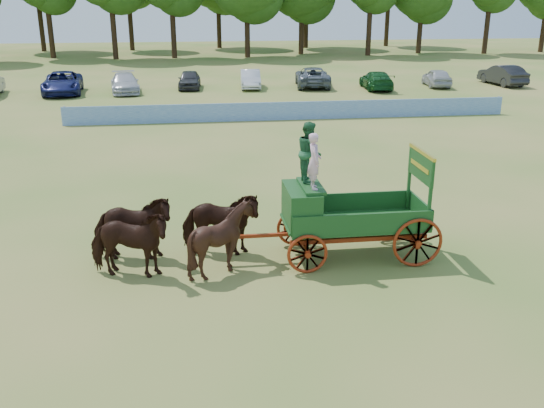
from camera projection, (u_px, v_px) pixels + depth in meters
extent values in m
plane|color=#A18548|center=(418.00, 232.00, 18.81)|extent=(160.00, 160.00, 0.00)
imported|color=#33150E|center=(129.00, 244.00, 15.54)|extent=(2.40, 1.51, 1.88)
imported|color=#33150E|center=(132.00, 228.00, 16.56)|extent=(2.31, 1.22, 1.88)
imported|color=#33150E|center=(222.00, 239.00, 15.84)|extent=(1.93, 1.78, 1.88)
imported|color=#33150E|center=(220.00, 224.00, 16.87)|extent=(2.37, 1.39, 1.88)
cube|color=maroon|center=(301.00, 239.00, 16.75)|extent=(0.12, 2.00, 0.12)
cube|color=maroon|center=(405.00, 233.00, 17.13)|extent=(0.12, 2.00, 0.12)
cube|color=maroon|center=(359.00, 239.00, 16.38)|extent=(3.80, 0.10, 0.12)
cube|color=maroon|center=(349.00, 225.00, 17.41)|extent=(3.80, 0.10, 0.12)
cube|color=maroon|center=(269.00, 235.00, 16.58)|extent=(2.80, 0.09, 0.09)
cube|color=#1C5424|center=(354.00, 222.00, 16.80)|extent=(3.80, 1.80, 0.10)
cube|color=#1C5424|center=(364.00, 224.00, 15.88)|extent=(3.80, 0.06, 0.55)
cube|color=#1C5424|center=(347.00, 202.00, 17.53)|extent=(3.80, 0.06, 0.55)
cube|color=#1C5424|center=(420.00, 209.00, 16.94)|extent=(0.06, 1.80, 0.55)
cube|color=#1C5424|center=(302.00, 206.00, 16.43)|extent=(0.85, 1.70, 1.05)
cube|color=#1C5424|center=(311.00, 186.00, 16.28)|extent=(0.55, 1.50, 0.08)
cube|color=#1C5424|center=(288.00, 214.00, 16.45)|extent=(0.10, 1.60, 0.65)
cube|color=#1C5424|center=(294.00, 224.00, 16.57)|extent=(0.55, 1.60, 0.06)
cube|color=#1C5424|center=(430.00, 196.00, 15.97)|extent=(0.08, 0.08, 1.80)
cube|color=#1C5424|center=(409.00, 179.00, 17.47)|extent=(0.08, 0.08, 1.80)
cube|color=#1C5424|center=(421.00, 166.00, 16.52)|extent=(0.07, 1.75, 0.75)
cube|color=gold|center=(422.00, 152.00, 16.39)|extent=(0.08, 1.80, 0.09)
cube|color=gold|center=(420.00, 166.00, 16.52)|extent=(0.02, 1.30, 0.12)
torus|color=maroon|center=(307.00, 254.00, 15.87)|extent=(1.09, 0.09, 1.09)
torus|color=maroon|center=(295.00, 228.00, 17.65)|extent=(1.09, 0.09, 1.09)
torus|color=maroon|center=(418.00, 243.00, 16.20)|extent=(1.39, 0.09, 1.39)
torus|color=maroon|center=(395.00, 218.00, 17.98)|extent=(1.39, 0.09, 1.39)
imported|color=#E8B1CA|center=(314.00, 161.00, 15.69)|extent=(0.36, 0.54, 1.49)
imported|color=#235E36|center=(309.00, 152.00, 16.32)|extent=(0.62, 0.80, 1.64)
cube|color=#1F59AB|center=(292.00, 111.00, 35.35)|extent=(26.00, 0.08, 1.05)
imported|color=navy|center=(62.00, 83.00, 44.39)|extent=(3.19, 5.97, 1.60)
imported|color=silver|center=(125.00, 83.00, 44.97)|extent=(2.59, 5.08, 1.41)
imported|color=#333338|center=(189.00, 80.00, 46.88)|extent=(1.85, 4.14, 1.38)
imported|color=silver|center=(250.00, 79.00, 47.10)|extent=(1.74, 4.33, 1.40)
imported|color=slate|center=(313.00, 77.00, 47.82)|extent=(3.23, 5.81, 1.54)
imported|color=#144C1E|center=(376.00, 80.00, 46.53)|extent=(2.29, 4.89, 1.38)
imported|color=#B2B2B7|center=(437.00, 78.00, 47.95)|extent=(2.20, 4.30, 1.40)
imported|color=#262628|center=(503.00, 75.00, 48.73)|extent=(2.18, 4.98, 1.59)
cylinder|color=#382314|center=(51.00, 35.00, 68.50)|extent=(0.60, 0.60, 5.01)
cylinder|color=#382314|center=(114.00, 34.00, 67.18)|extent=(0.60, 0.60, 5.54)
cylinder|color=#382314|center=(174.00, 35.00, 68.43)|extent=(0.60, 0.60, 5.11)
cylinder|color=#382314|center=(247.00, 36.00, 69.24)|extent=(0.60, 0.60, 4.83)
cylinder|color=#382314|center=(301.00, 34.00, 73.20)|extent=(0.60, 0.60, 4.64)
cylinder|color=#382314|center=(369.00, 33.00, 71.49)|extent=(0.60, 0.60, 5.07)
cylinder|color=#382314|center=(419.00, 35.00, 74.02)|extent=(0.60, 0.60, 4.44)
cylinder|color=#382314|center=(486.00, 32.00, 73.50)|extent=(0.60, 0.60, 5.10)
cylinder|color=#382314|center=(543.00, 32.00, 75.71)|extent=(0.60, 0.60, 4.74)
cylinder|color=#382314|center=(41.00, 28.00, 76.35)|extent=(0.60, 0.60, 5.85)
cylinder|color=#382314|center=(131.00, 28.00, 77.84)|extent=(0.60, 0.60, 5.49)
cylinder|color=#382314|center=(219.00, 28.00, 81.27)|extent=(0.60, 0.60, 5.31)
cylinder|color=#382314|center=(306.00, 26.00, 81.43)|extent=(0.60, 0.60, 5.69)
cylinder|color=#382314|center=(387.00, 24.00, 84.08)|extent=(0.60, 0.60, 5.94)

